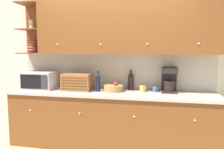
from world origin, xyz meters
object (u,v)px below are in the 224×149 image
object	(u,v)px
wine_glass	(62,81)
mug_blue_second	(155,89)
coffee_maker	(169,80)
second_wine_bottle	(98,82)
wine_bottle	(131,81)
microwave	(40,80)
bread_box	(77,82)
fruit_basket	(114,88)
mug	(143,89)

from	to	relation	value
wine_glass	mug_blue_second	world-z (taller)	wine_glass
mug_blue_second	coffee_maker	world-z (taller)	coffee_maker
second_wine_bottle	mug_blue_second	distance (m)	0.92
wine_bottle	mug_blue_second	world-z (taller)	wine_bottle
microwave	bread_box	bearing A→B (deg)	-2.62
microwave	coffee_maker	world-z (taller)	coffee_maker
wine_glass	second_wine_bottle	bearing A→B (deg)	-9.36
mug_blue_second	coffee_maker	xyz separation A→B (m)	(0.22, 0.02, 0.15)
wine_glass	fruit_basket	distance (m)	0.92
fruit_basket	bread_box	bearing A→B (deg)	-176.14
fruit_basket	microwave	bearing A→B (deg)	-179.59
wine_glass	wine_bottle	distance (m)	1.18
second_wine_bottle	fruit_basket	size ratio (longest dim) A/B	1.09
microwave	wine_bottle	xyz separation A→B (m)	(1.56, 0.19, 0.00)
microwave	fruit_basket	world-z (taller)	microwave
microwave	mug_blue_second	size ratio (longest dim) A/B	5.73
microwave	wine_glass	size ratio (longest dim) A/B	2.56
fruit_basket	coffee_maker	distance (m)	0.90
second_wine_bottle	wine_bottle	world-z (taller)	second_wine_bottle
fruit_basket	coffee_maker	xyz separation A→B (m)	(0.88, 0.13, 0.15)
mug_blue_second	bread_box	bearing A→B (deg)	-173.16
coffee_maker	second_wine_bottle	bearing A→B (deg)	-170.86
mug_blue_second	fruit_basket	bearing A→B (deg)	-170.46
second_wine_bottle	mug	world-z (taller)	second_wine_bottle
wine_bottle	mug	bearing A→B (deg)	-25.34
bread_box	second_wine_bottle	size ratio (longest dim) A/B	1.41
bread_box	coffee_maker	distance (m)	1.49
wine_glass	mug	bearing A→B (deg)	0.96
mug	coffee_maker	bearing A→B (deg)	6.46
fruit_basket	mug_blue_second	world-z (taller)	fruit_basket
microwave	mug	size ratio (longest dim) A/B	5.08
second_wine_bottle	mug_blue_second	world-z (taller)	second_wine_bottle
bread_box	coffee_maker	size ratio (longest dim) A/B	1.22
second_wine_bottle	wine_bottle	distance (m)	0.55
wine_bottle	fruit_basket	bearing A→B (deg)	-144.09
second_wine_bottle	coffee_maker	distance (m)	1.14
microwave	wine_glass	bearing A→B (deg)	10.89
wine_bottle	coffee_maker	xyz separation A→B (m)	(0.62, -0.05, 0.05)
wine_glass	microwave	bearing A→B (deg)	-169.11
bread_box	mug_blue_second	size ratio (longest dim) A/B	5.18
bread_box	coffee_maker	world-z (taller)	coffee_maker
wine_glass	wine_bottle	world-z (taller)	wine_bottle
wine_glass	bread_box	xyz separation A→B (m)	(0.31, -0.11, -0.00)
mug_blue_second	wine_glass	bearing A→B (deg)	-178.32
second_wine_bottle	wine_glass	bearing A→B (deg)	170.64
fruit_basket	wine_bottle	world-z (taller)	wine_bottle
mug_blue_second	mug	bearing A→B (deg)	-173.37
bread_box	wine_bottle	xyz separation A→B (m)	(0.86, 0.23, 0.01)
fruit_basket	wine_bottle	distance (m)	0.33
microwave	coffee_maker	bearing A→B (deg)	3.79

